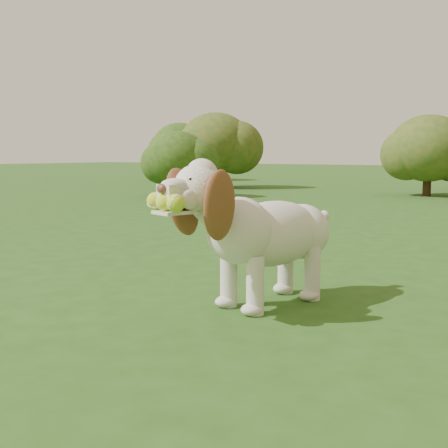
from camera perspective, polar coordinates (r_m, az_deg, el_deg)
The scene contains 6 objects.
ground at distance 3.62m, azimuth 2.55°, elevation -7.36°, with size 80.00×80.00×0.00m, color #234915.
dog at distance 3.31m, azimuth 3.57°, elevation -0.45°, with size 0.70×1.34×0.88m.
shrub_a at distance 11.80m, azimuth -4.79°, elevation 6.68°, with size 1.33×1.33×1.37m.
shrub_b at distance 12.71m, azimuth 20.07°, elevation 7.23°, with size 1.66×1.66×1.72m.
shrub_e at distance 14.90m, azimuth -0.87°, elevation 8.17°, with size 1.91×1.91×1.98m.
shrub_g at distance 19.17m, azimuth -4.52°, elevation 7.86°, with size 1.87×1.87×1.93m.
Camera 1 is at (1.76, -3.04, 0.91)m, focal length 45.00 mm.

